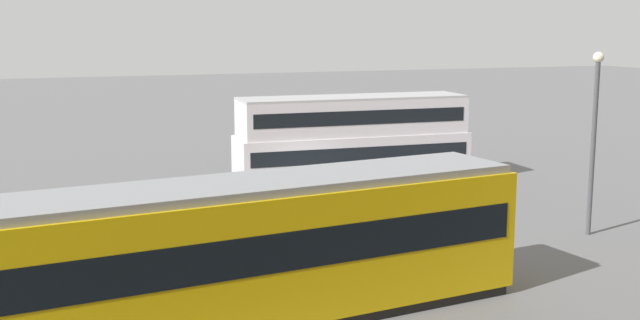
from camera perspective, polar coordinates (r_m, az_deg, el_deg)
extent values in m
plane|color=slate|center=(31.07, -0.42, -3.26)|extent=(160.00, 160.00, 0.00)
cube|color=silver|center=(34.88, 2.37, 0.36)|extent=(10.43, 2.88, 1.89)
cube|color=silver|center=(34.64, 2.39, 3.18)|extent=(10.12, 2.77, 1.56)
cube|color=black|center=(34.84, 2.37, 0.72)|extent=(9.91, 2.90, 0.64)
cube|color=black|center=(34.63, 2.39, 3.30)|extent=(9.60, 2.79, 0.60)
cube|color=#193FA5|center=(35.00, 2.36, -0.77)|extent=(10.22, 2.92, 0.24)
cube|color=#B2B2B7|center=(34.55, 2.40, 4.55)|extent=(10.12, 2.77, 0.10)
cylinder|color=black|center=(34.05, -2.71, -1.24)|extent=(1.08, 2.54, 1.00)
cylinder|color=black|center=(36.10, 6.60, -0.66)|extent=(1.08, 2.54, 1.00)
cube|color=#E5B70C|center=(18.64, -5.68, -6.72)|extent=(14.43, 4.47, 3.01)
cube|color=black|center=(18.56, -5.70, -5.83)|extent=(13.87, 4.43, 0.90)
cube|color=gray|center=(18.25, -5.77, -1.88)|extent=(14.12, 4.23, 0.20)
cube|color=black|center=(19.17, -5.60, -11.40)|extent=(14.13, 4.31, 0.25)
cylinder|color=#4C3F2D|center=(27.13, -3.22, -4.38)|extent=(0.14, 0.14, 0.78)
cylinder|color=#4C3F2D|center=(27.24, -3.62, -4.32)|extent=(0.14, 0.14, 0.78)
cylinder|color=#335938|center=(27.02, -3.44, -2.93)|extent=(0.45, 0.45, 0.60)
sphere|color=#8C6647|center=(26.94, -3.45, -2.08)|extent=(0.21, 0.21, 0.21)
cylinder|color=#33384C|center=(24.12, 4.64, -6.15)|extent=(0.14, 0.14, 0.83)
cylinder|color=#33384C|center=(24.03, 5.11, -6.22)|extent=(0.14, 0.14, 0.83)
cylinder|color=black|center=(23.88, 4.90, -4.48)|extent=(0.45, 0.45, 0.64)
sphere|color=#8C6647|center=(23.78, 4.91, -3.47)|extent=(0.23, 0.23, 0.23)
cube|color=gray|center=(24.90, -3.36, -4.11)|extent=(6.69, 0.49, 0.06)
cube|color=gray|center=(25.03, -3.35, -5.22)|extent=(6.69, 0.49, 0.06)
cylinder|color=gray|center=(26.33, 3.52, -4.52)|extent=(0.07, 0.07, 1.05)
cylinder|color=gray|center=(25.04, -3.35, -5.28)|extent=(0.07, 0.07, 1.05)
cylinder|color=gray|center=(24.14, -10.87, -6.02)|extent=(0.07, 0.07, 1.05)
cylinder|color=slate|center=(23.62, -11.46, -4.60)|extent=(0.10, 0.10, 2.48)
cube|color=#D8D84C|center=(23.39, -11.53, -2.64)|extent=(1.25, 0.26, 0.61)
cylinder|color=#4C4C51|center=(27.75, 19.12, 0.71)|extent=(0.16, 0.16, 5.81)
sphere|color=#F2EFCC|center=(27.46, 19.48, 7.01)|extent=(0.36, 0.36, 0.36)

